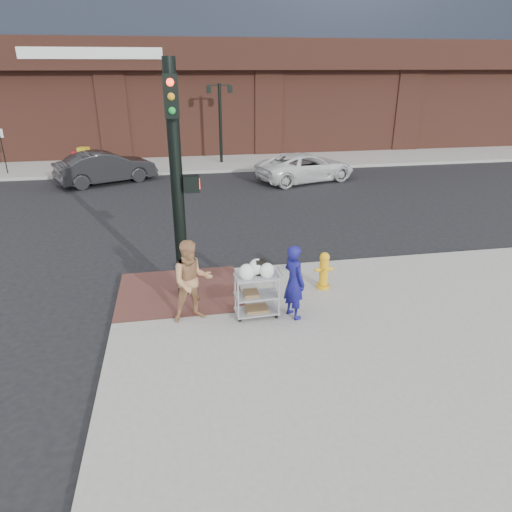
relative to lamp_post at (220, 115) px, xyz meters
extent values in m
plane|color=black|center=(-2.00, -16.00, -2.62)|extent=(220.00, 220.00, 0.00)
cube|color=gray|center=(10.50, 16.00, -2.54)|extent=(65.00, 36.00, 0.15)
cube|color=brown|center=(-2.60, -15.10, -2.46)|extent=(2.80, 2.40, 0.01)
cylinder|color=black|center=(0.00, 0.00, -0.47)|extent=(0.16, 0.16, 4.00)
cube|color=black|center=(0.00, 0.00, 1.43)|extent=(1.20, 0.06, 0.06)
cube|color=black|center=(-0.55, 0.00, 1.23)|extent=(0.22, 0.22, 0.35)
cube|color=black|center=(0.55, 0.00, 1.23)|extent=(0.22, 0.22, 0.35)
cylinder|color=black|center=(-10.50, -1.00, -1.37)|extent=(0.05, 0.05, 2.20)
cylinder|color=black|center=(-2.50, -15.20, 0.03)|extent=(0.26, 0.26, 5.00)
cube|color=black|center=(-2.20, -15.20, 0.08)|extent=(0.32, 0.28, 0.34)
cube|color=#FF260C|center=(-2.04, -15.20, 0.08)|extent=(0.02, 0.18, 0.22)
cube|color=black|center=(-2.50, -15.48, 1.83)|extent=(0.28, 0.18, 0.80)
imported|color=navy|center=(-0.30, -16.64, -1.68)|extent=(0.58, 0.68, 1.58)
imported|color=tan|center=(-2.34, -16.38, -1.61)|extent=(0.92, 0.77, 1.71)
imported|color=black|center=(-5.59, -3.22, -1.90)|extent=(4.62, 3.22, 1.44)
imported|color=silver|center=(3.45, -4.42, -1.98)|extent=(5.03, 3.35, 1.28)
cube|color=gray|center=(-1.04, -16.49, -1.57)|extent=(0.91, 0.54, 0.03)
cube|color=gray|center=(-1.04, -16.49, -1.99)|extent=(0.91, 0.54, 0.03)
cube|color=gray|center=(-1.04, -16.49, -2.36)|extent=(0.91, 0.54, 0.03)
cube|color=black|center=(-0.94, -16.44, -1.41)|extent=(0.22, 0.14, 0.32)
cube|color=brown|center=(-1.16, -16.49, -1.94)|extent=(0.30, 0.34, 0.08)
cube|color=brown|center=(-1.04, -16.49, -2.31)|extent=(0.45, 0.36, 0.07)
cylinder|color=#E9A413|center=(0.72, -15.50, -2.43)|extent=(0.30, 0.30, 0.08)
cylinder|color=#E9A413|center=(0.72, -15.50, -2.05)|extent=(0.21, 0.21, 0.65)
sphere|color=#E9A413|center=(0.72, -15.50, -1.69)|extent=(0.23, 0.23, 0.23)
cylinder|color=#E9A413|center=(0.72, -15.50, -1.99)|extent=(0.42, 0.09, 0.09)
cube|color=#A31219|center=(-7.29, -0.59, -2.02)|extent=(0.38, 0.34, 0.90)
cube|color=gold|center=(-6.87, -0.96, -1.90)|extent=(0.58, 0.55, 1.13)
cube|color=#1B24AF|center=(-7.05, -0.59, -2.00)|extent=(0.50, 0.48, 0.94)
camera|label=1|loc=(-2.52, -24.68, 2.37)|focal=32.00mm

